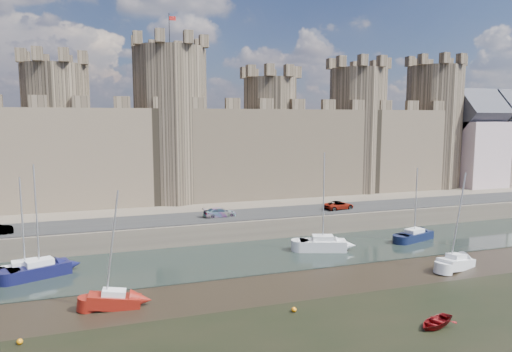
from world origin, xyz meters
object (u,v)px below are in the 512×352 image
(sailboat_3, at_px, (414,235))
(sailboat_5, at_px, (456,262))
(car_2, at_px, (220,212))
(sailboat_4, at_px, (114,299))
(sailboat_2, at_px, (323,244))
(sailboat_0, at_px, (25,269))
(car_3, at_px, (339,205))
(sailboat_1, at_px, (40,269))

(sailboat_3, xyz_separation_m, sailboat_5, (-2.90, -10.32, -0.01))
(car_2, relative_size, sailboat_4, 0.45)
(sailboat_2, relative_size, sailboat_4, 1.18)
(sailboat_0, bearing_deg, sailboat_2, -16.66)
(sailboat_4, height_order, sailboat_5, sailboat_5)
(car_3, bearing_deg, car_2, 78.43)
(car_3, relative_size, sailboat_1, 0.41)
(car_3, xyz_separation_m, sailboat_2, (-7.31, -9.82, -2.23))
(sailboat_2, distance_m, sailboat_5, 13.95)
(car_3, xyz_separation_m, sailboat_0, (-38.15, -8.51, -2.35))
(sailboat_5, bearing_deg, sailboat_4, 159.76)
(car_2, distance_m, sailboat_2, 14.15)
(car_2, relative_size, sailboat_3, 0.47)
(sailboat_3, relative_size, sailboat_5, 0.92)
(car_3, distance_m, sailboat_1, 38.02)
(car_2, bearing_deg, sailboat_5, -139.21)
(sailboat_1, height_order, sailboat_3, sailboat_1)
(car_2, distance_m, sailboat_3, 24.49)
(sailboat_0, height_order, sailboat_3, sailboat_0)
(sailboat_4, bearing_deg, sailboat_2, 27.38)
(sailboat_0, bearing_deg, sailboat_5, -29.45)
(sailboat_0, relative_size, sailboat_4, 1.00)
(sailboat_2, bearing_deg, car_2, 152.21)
(car_2, height_order, sailboat_4, sailboat_4)
(car_2, relative_size, sailboat_5, 0.43)
(car_3, bearing_deg, sailboat_2, 133.11)
(sailboat_0, relative_size, sailboat_1, 0.89)
(car_2, relative_size, sailboat_1, 0.39)
(car_2, bearing_deg, sailboat_3, -116.84)
(car_2, relative_size, sailboat_2, 0.38)
(car_2, xyz_separation_m, sailboat_0, (-21.30, -8.91, -2.36))
(car_2, xyz_separation_m, sailboat_5, (19.47, -20.00, -2.40))
(car_3, height_order, sailboat_1, sailboat_1)
(sailboat_0, distance_m, sailboat_3, 43.68)
(sailboat_3, bearing_deg, sailboat_4, 178.41)
(sailboat_2, relative_size, sailboat_5, 1.15)
(car_3, bearing_deg, sailboat_5, 177.40)
(sailboat_0, height_order, sailboat_4, sailboat_0)
(sailboat_3, bearing_deg, car_3, 104.20)
(car_3, bearing_deg, sailboat_3, -159.46)
(sailboat_4, bearing_deg, sailboat_0, 133.44)
(sailboat_1, distance_m, sailboat_2, 29.49)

